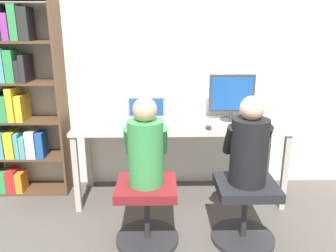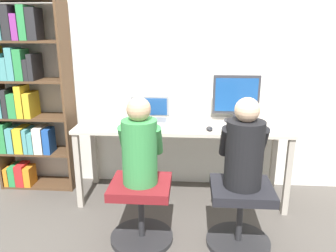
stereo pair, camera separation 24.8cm
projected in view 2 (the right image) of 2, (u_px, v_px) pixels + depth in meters
ground_plane at (180, 212)px, 2.98m from camera, size 14.00×14.00×0.00m
wall_back at (184, 61)px, 3.23m from camera, size 10.00×0.05×2.60m
desk at (182, 133)px, 3.07m from camera, size 1.95×0.59×0.75m
desktop_monitor at (236, 99)px, 3.08m from camera, size 0.44×0.20×0.44m
laptop at (149, 116)px, 3.15m from camera, size 0.38×0.26×0.23m
keyboard at (243, 129)px, 2.85m from camera, size 0.45×0.14×0.03m
computer_mouse_by_keyboard at (209, 129)px, 2.87m from camera, size 0.06×0.11×0.03m
office_chair_left at (240, 212)px, 2.47m from camera, size 0.49×0.49×0.50m
office_chair_right at (141, 208)px, 2.52m from camera, size 0.49×0.49×0.50m
person_at_monitor at (244, 148)px, 2.33m from camera, size 0.34×0.31×0.66m
person_at_laptop at (140, 146)px, 2.38m from camera, size 0.32×0.30×0.65m
bookshelf at (23, 95)px, 3.22m from camera, size 0.76×0.30×1.87m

